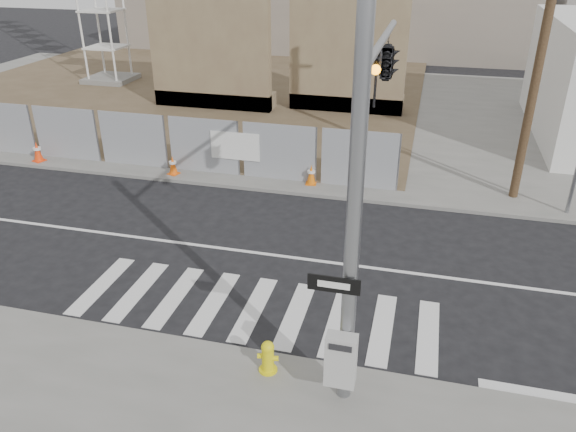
% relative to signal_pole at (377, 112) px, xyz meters
% --- Properties ---
extents(ground, '(100.00, 100.00, 0.00)m').
position_rel_signal_pole_xyz_m(ground, '(-2.49, 2.05, -4.78)').
color(ground, black).
rests_on(ground, ground).
extents(sidewalk_far, '(50.00, 20.00, 0.12)m').
position_rel_signal_pole_xyz_m(sidewalk_far, '(-2.49, 16.05, -4.72)').
color(sidewalk_far, slate).
rests_on(sidewalk_far, ground).
extents(signal_pole, '(0.96, 5.87, 7.00)m').
position_rel_signal_pole_xyz_m(signal_pole, '(0.00, 0.00, 0.00)').
color(signal_pole, gray).
rests_on(signal_pole, sidewalk_near).
extents(chain_link_fence, '(24.60, 0.04, 2.00)m').
position_rel_signal_pole_xyz_m(chain_link_fence, '(-12.49, 7.05, -3.66)').
color(chain_link_fence, gray).
rests_on(chain_link_fence, sidewalk_far).
extents(concrete_wall_left, '(6.00, 1.30, 8.00)m').
position_rel_signal_pole_xyz_m(concrete_wall_left, '(-9.49, 15.13, -1.40)').
color(concrete_wall_left, brown).
rests_on(concrete_wall_left, sidewalk_far).
extents(concrete_wall_right, '(5.50, 1.30, 8.00)m').
position_rel_signal_pole_xyz_m(concrete_wall_right, '(-2.99, 16.13, -1.40)').
color(concrete_wall_right, brown).
rests_on(concrete_wall_right, sidewalk_far).
extents(utility_pole_right, '(1.60, 0.28, 10.00)m').
position_rel_signal_pole_xyz_m(utility_pole_right, '(4.01, 7.55, 0.42)').
color(utility_pole_right, '#4C3823').
rests_on(utility_pole_right, sidewalk_far).
extents(fire_hydrant, '(0.45, 0.44, 0.70)m').
position_rel_signal_pole_xyz_m(fire_hydrant, '(-1.55, -2.50, -4.31)').
color(fire_hydrant, yellow).
rests_on(fire_hydrant, sidewalk_near).
extents(traffic_cone_b, '(0.50, 0.50, 0.77)m').
position_rel_signal_pole_xyz_m(traffic_cone_b, '(-13.30, 6.48, -4.28)').
color(traffic_cone_b, '#FC3B0D').
rests_on(traffic_cone_b, sidewalk_far).
extents(traffic_cone_c, '(0.44, 0.44, 0.69)m').
position_rel_signal_pole_xyz_m(traffic_cone_c, '(-7.73, 6.54, -4.32)').
color(traffic_cone_c, '#F15A0C').
rests_on(traffic_cone_c, sidewalk_far).
extents(traffic_cone_d, '(0.41, 0.41, 0.71)m').
position_rel_signal_pole_xyz_m(traffic_cone_d, '(-2.71, 6.89, -4.32)').
color(traffic_cone_d, orange).
rests_on(traffic_cone_d, sidewalk_far).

